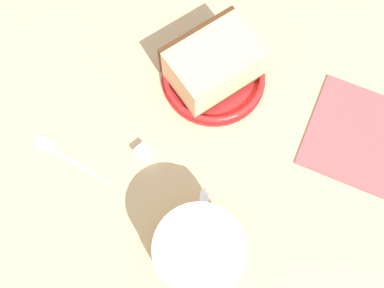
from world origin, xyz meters
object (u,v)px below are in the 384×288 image
at_px(tea_mug, 199,253).
at_px(teaspoon, 54,149).
at_px(cake_slice, 213,63).
at_px(folded_napkin, 360,136).
at_px(small_plate, 214,76).
at_px(sugar_cube, 142,152).

distance_m(tea_mug, teaspoon, 0.22).
height_order(cake_slice, folded_napkin, cake_slice).
height_order(small_plate, folded_napkin, small_plate).
bearing_deg(sugar_cube, teaspoon, -50.83).
distance_m(teaspoon, sugar_cube, 0.11).
height_order(tea_mug, sugar_cube, tea_mug).
bearing_deg(folded_napkin, sugar_cube, -42.93).
bearing_deg(tea_mug, teaspoon, -84.16).
relative_size(cake_slice, teaspoon, 1.11).
bearing_deg(folded_napkin, cake_slice, -72.11).
relative_size(small_plate, tea_mug, 1.25).
xyz_separation_m(small_plate, tea_mug, (0.18, 0.14, 0.03)).
relative_size(teaspoon, folded_napkin, 0.86).
height_order(folded_napkin, sugar_cube, sugar_cube).
bearing_deg(small_plate, folded_napkin, 108.30).
bearing_deg(cake_slice, tea_mug, 37.32).
bearing_deg(teaspoon, sugar_cube, 129.17).
bearing_deg(small_plate, sugar_cube, 1.53).
distance_m(cake_slice, folded_napkin, 0.20).
relative_size(small_plate, cake_slice, 1.09).
bearing_deg(teaspoon, tea_mug, 95.84).
xyz_separation_m(folded_napkin, sugar_cube, (0.20, -0.18, 0.00)).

